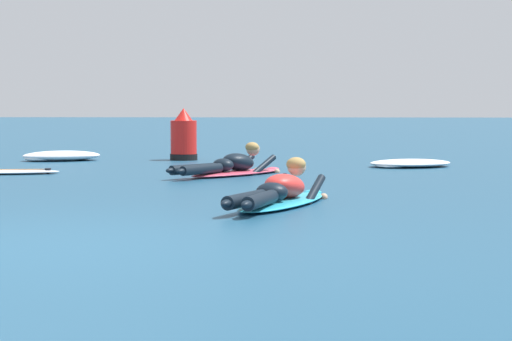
# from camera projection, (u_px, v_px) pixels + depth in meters

# --- Properties ---
(ground_plane) EXTENTS (120.00, 120.00, 0.00)m
(ground_plane) POSITION_uv_depth(u_px,v_px,m) (193.00, 164.00, 17.20)
(ground_plane) COLOR navy
(surfer_near) EXTENTS (1.23, 2.54, 0.54)m
(surfer_near) POSITION_uv_depth(u_px,v_px,m) (280.00, 193.00, 10.15)
(surfer_near) COLOR #2DB2D1
(surfer_near) RESTS_ON ground
(surfer_far) EXTENTS (1.73, 2.23, 0.55)m
(surfer_far) POSITION_uv_depth(u_px,v_px,m) (232.00, 166.00, 14.43)
(surfer_far) COLOR #E54C66
(surfer_far) RESTS_ON ground
(drifting_surfboard) EXTENTS (1.86, 0.81, 0.16)m
(drifting_surfboard) POSITION_uv_depth(u_px,v_px,m) (2.00, 172.00, 14.73)
(drifting_surfboard) COLOR silver
(drifting_surfboard) RESTS_ON ground
(whitewater_front) EXTENTS (1.76, 1.56, 0.13)m
(whitewater_front) POSITION_uv_depth(u_px,v_px,m) (410.00, 163.00, 16.45)
(whitewater_front) COLOR white
(whitewater_front) RESTS_ON ground
(whitewater_mid_left) EXTENTS (1.68, 1.36, 0.19)m
(whitewater_mid_left) POSITION_uv_depth(u_px,v_px,m) (62.00, 156.00, 18.21)
(whitewater_mid_left) COLOR white
(whitewater_mid_left) RESTS_ON ground
(channel_marker_buoy) EXTENTS (0.53, 0.53, 1.00)m
(channel_marker_buoy) POSITION_uv_depth(u_px,v_px,m) (184.00, 139.00, 18.41)
(channel_marker_buoy) COLOR red
(channel_marker_buoy) RESTS_ON ground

